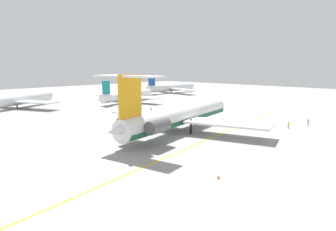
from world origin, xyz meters
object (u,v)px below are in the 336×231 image
object	(u,v)px
airliner_mid_right	(129,95)
safety_cone_nose	(218,177)
main_jetliner	(178,116)
ground_crew_near_nose	(308,121)
ground_crew_portside	(288,124)
airliner_mid_left	(19,100)
airliner_far_right	(173,87)
ground_crew_near_tail	(184,109)
ground_crew_starboard	(151,109)

from	to	relation	value
airliner_mid_right	safety_cone_nose	xyz separation A→B (m)	(-44.93, -74.84, -2.46)
airliner_mid_right	main_jetliner	bearing A→B (deg)	-130.93
airliner_mid_right	safety_cone_nose	distance (m)	87.33
ground_crew_near_nose	ground_crew_portside	xyz separation A→B (m)	(-6.80, 2.22, -0.00)
main_jetliner	safety_cone_nose	size ratio (longest dim) A/B	82.47
airliner_mid_right	ground_crew_near_nose	world-z (taller)	airliner_mid_right
main_jetliner	airliner_mid_right	bearing A→B (deg)	51.36
airliner_mid_left	airliner_far_right	size ratio (longest dim) A/B	0.96
airliner_mid_right	ground_crew_portside	size ratio (longest dim) A/B	18.30
airliner_far_right	ground_crew_near_tail	world-z (taller)	airliner_far_right
main_jetliner	ground_crew_near_tail	bearing A→B (deg)	27.45
ground_crew_near_nose	safety_cone_nose	size ratio (longest dim) A/B	3.08
airliner_mid_left	ground_crew_near_tail	size ratio (longest dim) A/B	17.79
airliner_far_right	safety_cone_nose	bearing A→B (deg)	-128.84
airliner_mid_left	airliner_far_right	xyz separation A→B (m)	(81.20, 0.92, 0.01)
airliner_mid_left	airliner_mid_right	distance (m)	40.76
ground_crew_near_tail	airliner_mid_right	bearing A→B (deg)	-66.53
main_jetliner	airliner_mid_left	distance (m)	67.49
airliner_mid_left	safety_cone_nose	distance (m)	89.56
airliner_mid_right	ground_crew_portside	xyz separation A→B (m)	(-6.70, -68.78, -1.67)
ground_crew_starboard	main_jetliner	bearing A→B (deg)	-103.74
airliner_mid_left	safety_cone_nose	xyz separation A→B (m)	(-6.81, -89.26, -2.68)
airliner_mid_left	ground_crew_near_nose	size ratio (longest dim) A/B	19.08
ground_crew_near_tail	ground_crew_portside	xyz separation A→B (m)	(-0.89, -33.75, -0.08)
main_jetliner	airliner_mid_left	size ratio (longest dim) A/B	1.41
airliner_mid_left	ground_crew_near_nose	world-z (taller)	airliner_mid_left
ground_crew_starboard	ground_crew_near_nose	bearing A→B (deg)	-56.41
main_jetliner	ground_crew_near_nose	xyz separation A→B (m)	(28.00, -18.71, -2.55)
ground_crew_starboard	safety_cone_nose	size ratio (longest dim) A/B	3.00
airliner_mid_right	ground_crew_near_tail	distance (m)	35.53
main_jetliner	ground_crew_starboard	xyz separation A→B (m)	(15.34, 25.26, -2.57)
airliner_mid_left	ground_crew_portside	bearing A→B (deg)	-93.23
airliner_mid_left	airliner_mid_right	bearing A→B (deg)	-44.64
airliner_mid_right	ground_crew_near_tail	xyz separation A→B (m)	(-5.81, -35.02, -1.59)
ground_crew_near_nose	ground_crew_near_tail	xyz separation A→B (m)	(-5.91, 35.97, 0.08)
ground_crew_near_tail	ground_crew_portside	world-z (taller)	ground_crew_near_tail
ground_crew_near_nose	airliner_far_right	bearing A→B (deg)	54.79
ground_crew_portside	safety_cone_nose	size ratio (longest dim) A/B	3.07
airliner_mid_right	ground_crew_near_tail	world-z (taller)	airliner_mid_right
airliner_mid_left	ground_crew_starboard	size ratio (longest dim) A/B	19.56
ground_crew_portside	ground_crew_starboard	world-z (taller)	ground_crew_portside
ground_crew_portside	ground_crew_starboard	size ratio (longest dim) A/B	1.02
main_jetliner	ground_crew_near_nose	bearing A→B (deg)	-44.32
airliner_mid_left	airliner_far_right	bearing A→B (deg)	-23.27
airliner_mid_right	safety_cone_nose	bearing A→B (deg)	-133.84
airliner_mid_right	airliner_mid_left	bearing A→B (deg)	146.42
airliner_mid_left	ground_crew_near_tail	bearing A→B (deg)	-80.75
safety_cone_nose	airliner_mid_left	bearing A→B (deg)	85.64
ground_crew_near_nose	ground_crew_near_tail	size ratio (longest dim) A/B	0.93
airliner_far_right	ground_crew_portside	bearing A→B (deg)	-115.15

